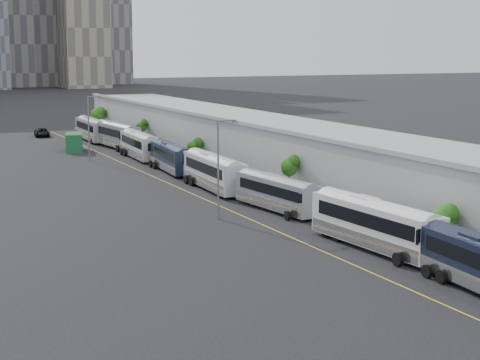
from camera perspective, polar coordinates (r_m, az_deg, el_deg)
sidewalk at (r=86.69m, az=4.74°, el=-1.16°), size 10.00×170.00×0.12m
lane_line at (r=82.08m, az=-1.65°, el=-1.76°), size 0.12×160.00×0.02m
depot at (r=88.16m, az=7.02°, el=1.25°), size 12.45×160.40×7.20m
bus_2 at (r=64.52m, az=9.59°, el=-3.43°), size 3.69×13.86×4.01m
bus_3 at (r=78.71m, az=2.67°, el=-1.17°), size 3.58×12.14×3.50m
bus_4 at (r=90.43m, az=-1.86°, el=0.35°), size 3.46×13.80×4.00m
bus_5 at (r=104.09m, az=-4.88°, el=1.44°), size 3.58×12.80×3.69m
bus_6 at (r=117.22m, az=-7.13°, el=2.31°), size 3.33×13.21×3.83m
bus_7 at (r=130.39m, az=-8.75°, el=3.03°), size 3.91×14.09×4.07m
bus_8 at (r=140.87m, az=-10.46°, el=3.42°), size 3.00×13.56×3.95m
tree_1 at (r=62.78m, az=14.15°, el=-2.74°), size 2.26×2.26×4.12m
tree_2 at (r=83.11m, az=3.52°, el=1.00°), size 1.74×1.74×4.70m
tree_3 at (r=106.80m, az=-3.25°, el=2.41°), size 1.89×1.89×3.92m
tree_4 at (r=128.39m, az=-6.99°, el=3.80°), size 1.47×1.47×4.37m
tree_5 at (r=151.23m, az=-10.05°, el=4.65°), size 2.63×2.63×5.16m
street_lamp_near at (r=74.43m, az=-1.44°, el=1.26°), size 2.04×0.22×9.32m
street_lamp_far at (r=115.41m, az=-10.63°, el=3.95°), size 2.04×0.22×9.21m
shipping_container at (r=127.23m, az=-11.71°, el=2.64°), size 3.82×6.15×2.81m
suv at (r=149.78m, az=-13.91°, el=3.30°), size 3.19×5.76×1.53m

